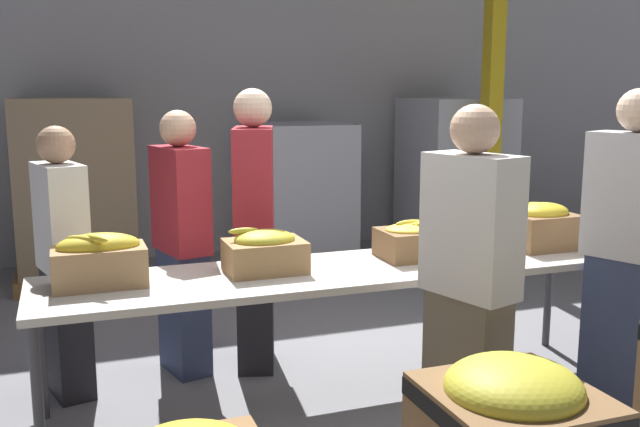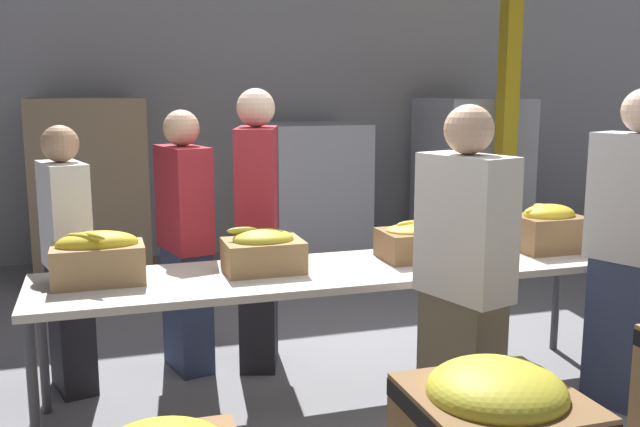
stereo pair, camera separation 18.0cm
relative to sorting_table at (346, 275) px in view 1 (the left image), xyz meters
The scene contains 16 objects.
ground_plane 0.73m from the sorting_table, ahead, with size 30.00×30.00×0.00m, color gray.
wall_back 4.16m from the sorting_table, 90.00° to the left, with size 16.00×0.08×4.00m.
sorting_table is the anchor object (origin of this frame).
banana_box_0 1.33m from the sorting_table, behind, with size 0.46×0.29×0.29m.
banana_box_1 0.49m from the sorting_table, behind, with size 0.42×0.31×0.25m.
banana_box_2 0.51m from the sorting_table, ahead, with size 0.45×0.32×0.24m.
banana_box_3 1.34m from the sorting_table, ahead, with size 0.40×0.31×0.29m.
volunteer_0 1.08m from the sorting_table, 137.91° to the left, with size 0.32×0.48×1.64m.
volunteer_1 0.84m from the sorting_table, 67.93° to the right, with size 0.35×0.50×1.70m.
volunteer_2 1.61m from the sorting_table, 157.97° to the left, with size 0.31×0.46×1.56m.
volunteer_3 1.57m from the sorting_table, 20.85° to the right, with size 0.40×0.53×1.77m.
volunteer_4 0.76m from the sorting_table, 118.22° to the left, with size 0.36×0.52×1.77m.
support_pillar 3.74m from the sorting_table, 44.23° to the left, with size 0.16×0.16×4.00m.
pallet_stack_0 3.40m from the sorting_table, 76.22° to the left, with size 1.05×1.05×1.41m.
pallet_stack_1 3.54m from the sorting_table, 112.78° to the left, with size 1.10×1.10×1.68m.
pallet_stack_2 4.03m from the sorting_table, 51.04° to the left, with size 1.06×1.06×1.66m.
Camera 1 is at (-1.46, -3.59, 1.77)m, focal length 40.00 mm.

